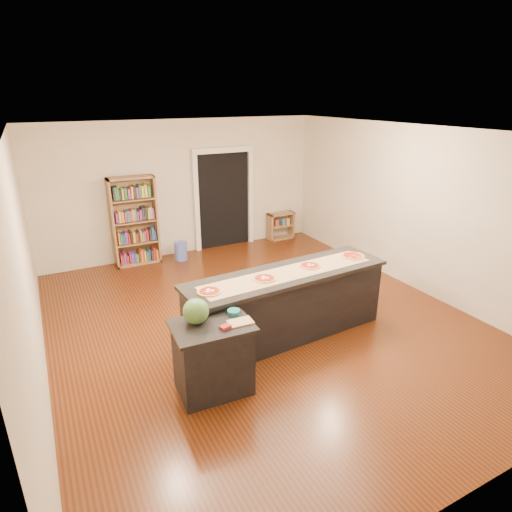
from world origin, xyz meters
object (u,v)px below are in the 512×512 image
bookshelf (135,221)px  low_shelf (281,226)px  side_counter (213,358)px  waste_bin (181,251)px  watermelon (196,311)px  kitchen_island (287,304)px

bookshelf → low_shelf: bookshelf is taller
side_counter → waste_bin: (0.99, 4.24, -0.25)m
waste_bin → watermelon: bearing=-105.3°
bookshelf → waste_bin: (0.84, -0.22, -0.70)m
low_shelf → side_counter: bearing=-128.4°
kitchen_island → bookshelf: bearing=104.4°
waste_bin → watermelon: 4.36m
bookshelf → watermelon: bearing=-93.9°
side_counter → waste_bin: bearing=79.9°
kitchen_island → waste_bin: 3.61m
kitchen_island → watermelon: 1.70m
side_counter → watermelon: (-0.14, 0.11, 0.58)m
kitchen_island → low_shelf: size_ratio=4.66×
waste_bin → kitchen_island: bearing=-83.7°
bookshelf → side_counter: bearing=-92.0°
kitchen_island → low_shelf: bearing=56.9°
low_shelf → watermelon: bearing=-130.2°
kitchen_island → bookshelf: size_ratio=1.67×
low_shelf → waste_bin: low_shelf is taller
waste_bin → watermelon: (-1.13, -4.13, 0.83)m
side_counter → low_shelf: 5.72m
waste_bin → watermelon: watermelon is taller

